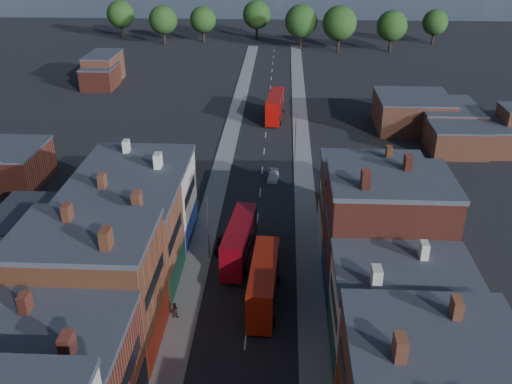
# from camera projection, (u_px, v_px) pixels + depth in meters

# --- Properties ---
(pavement_west) EXTENTS (3.00, 200.00, 0.12)m
(pavement_west) POSITION_uv_depth(u_px,v_px,m) (217.00, 185.00, 85.14)
(pavement_west) COLOR gray
(pavement_west) RESTS_ON ground
(pavement_east) EXTENTS (3.00, 200.00, 0.12)m
(pavement_east) POSITION_uv_depth(u_px,v_px,m) (304.00, 187.00, 84.56)
(pavement_east) COLOR gray
(pavement_east) RESTS_ON ground
(lamp_post_2) EXTENTS (0.25, 0.70, 8.12)m
(lamp_post_2) POSITION_uv_depth(u_px,v_px,m) (208.00, 223.00, 65.10)
(lamp_post_2) COLOR slate
(lamp_post_2) RESTS_ON ground
(lamp_post_3) EXTENTS (0.25, 0.70, 8.12)m
(lamp_post_3) POSITION_uv_depth(u_px,v_px,m) (296.00, 134.00, 91.56)
(lamp_post_3) COLOR slate
(lamp_post_3) RESTS_ON ground
(bus_0) EXTENTS (3.59, 11.16, 4.74)m
(bus_0) POSITION_uv_depth(u_px,v_px,m) (239.00, 241.00, 65.81)
(bus_0) COLOR #9E0916
(bus_0) RESTS_ON ground
(bus_1) EXTENTS (3.22, 11.30, 4.84)m
(bus_1) POSITION_uv_depth(u_px,v_px,m) (264.00, 282.00, 58.25)
(bus_1) COLOR #B71E0A
(bus_1) RESTS_ON ground
(bus_2) EXTENTS (3.58, 11.81, 5.03)m
(bus_2) POSITION_uv_depth(u_px,v_px,m) (275.00, 106.00, 111.45)
(bus_2) COLOR #9D0A06
(bus_2) RESTS_ON ground
(car_2) EXTENTS (2.05, 4.15, 1.13)m
(car_2) POSITION_uv_depth(u_px,v_px,m) (223.00, 245.00, 68.70)
(car_2) COLOR black
(car_2) RESTS_ON ground
(car_3) EXTENTS (1.85, 3.98, 1.13)m
(car_3) POSITION_uv_depth(u_px,v_px,m) (273.00, 176.00, 86.86)
(car_3) COLOR white
(car_3) RESTS_ON ground
(ped_1) EXTENTS (0.83, 0.47, 1.68)m
(ped_1) POSITION_uv_depth(u_px,v_px,m) (174.00, 310.00, 56.84)
(ped_1) COLOR #421E1A
(ped_1) RESTS_ON pavement_west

